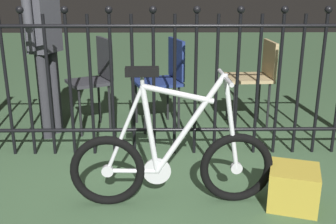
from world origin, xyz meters
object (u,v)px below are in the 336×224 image
Objects in this scene: chair_navy at (165,75)px; person_visitor at (44,36)px; bicycle at (172,160)px; chair_charcoal at (96,74)px; display_crate at (293,187)px; chair_tan at (257,73)px.

person_visitor is (-1.08, -0.24, 0.41)m from chair_navy.
bicycle is 1.63m from chair_charcoal.
chair_navy is (0.67, 0.06, -0.02)m from chair_charcoal.
person_visitor is 5.21× the size of display_crate.
chair_charcoal is 0.59m from person_visitor.
bicycle is at bearing 176.39° from display_crate.
chair_charcoal is at bearing 23.09° from person_visitor.
bicycle reaches higher than display_crate.
chair_charcoal reaches higher than chair_tan.
person_visitor is at bearing 131.04° from bicycle.
chair_tan is 1.57m from chair_charcoal.
person_visitor is (-1.98, -0.25, 0.40)m from chair_tan.
chair_navy is (-0.03, 1.51, 0.23)m from bicycle.
chair_navy is (-0.91, -0.01, -0.01)m from chair_tan.
chair_tan is 0.98× the size of chair_navy.
bicycle is at bearing -119.79° from chair_tan.
person_visitor reaches higher than chair_navy.
chair_navy is at bearing 117.43° from display_crate.
chair_charcoal is 1.02× the size of chair_navy.
chair_tan reaches higher than display_crate.
chair_charcoal is (-0.70, 1.45, 0.25)m from bicycle.
chair_navy is at bearing -179.14° from chair_tan.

